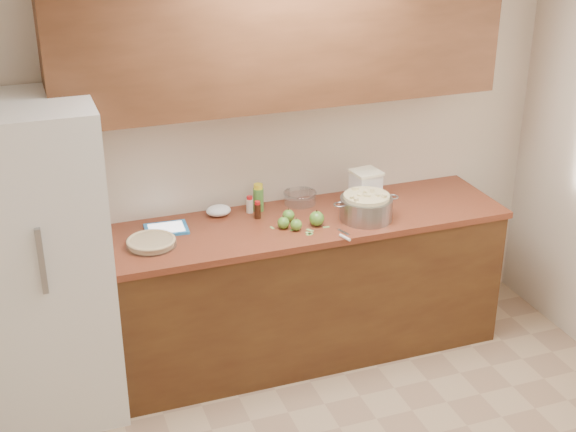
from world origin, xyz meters
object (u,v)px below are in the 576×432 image
object	(u,v)px
pie	(151,242)
tablet	(166,229)
flour_canister	(366,186)
colander	(366,207)

from	to	relation	value
pie	tablet	world-z (taller)	pie
flour_canister	tablet	size ratio (longest dim) A/B	0.80
colander	flour_canister	bearing A→B (deg)	65.93
colander	tablet	xyz separation A→B (m)	(-1.16, 0.25, -0.07)
flour_canister	tablet	bearing A→B (deg)	179.69
colander	flour_canister	distance (m)	0.26
flour_canister	tablet	distance (m)	1.27
tablet	colander	bearing A→B (deg)	-8.30
pie	colander	distance (m)	1.28
pie	colander	world-z (taller)	colander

